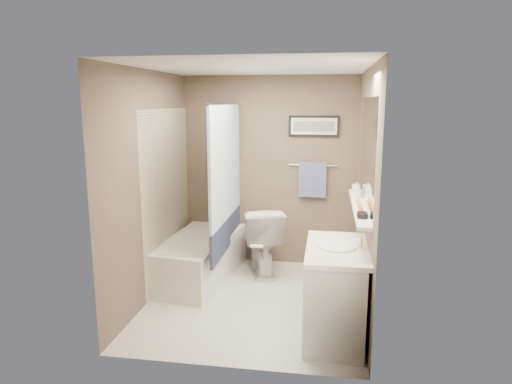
% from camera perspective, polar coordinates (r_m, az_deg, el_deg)
% --- Properties ---
extents(ground, '(2.50, 2.50, 0.00)m').
position_cam_1_polar(ground, '(4.98, -0.28, -13.44)').
color(ground, silver).
rests_on(ground, ground).
extents(ceiling, '(2.20, 2.50, 0.04)m').
position_cam_1_polar(ceiling, '(4.53, -0.31, 15.06)').
color(ceiling, white).
rests_on(ceiling, wall_back).
extents(wall_back, '(2.20, 0.04, 2.40)m').
position_cam_1_polar(wall_back, '(5.81, 1.67, 2.54)').
color(wall_back, brown).
rests_on(wall_back, ground).
extents(wall_front, '(2.20, 0.04, 2.40)m').
position_cam_1_polar(wall_front, '(3.43, -3.62, -3.64)').
color(wall_front, brown).
rests_on(wall_front, ground).
extents(wall_left, '(0.04, 2.50, 2.40)m').
position_cam_1_polar(wall_left, '(4.90, -12.87, 0.62)').
color(wall_left, brown).
rests_on(wall_left, ground).
extents(wall_right, '(0.04, 2.50, 2.40)m').
position_cam_1_polar(wall_right, '(4.56, 13.22, -0.16)').
color(wall_right, brown).
rests_on(wall_right, ground).
extents(tile_surround, '(0.02, 1.55, 2.00)m').
position_cam_1_polar(tile_surround, '(5.40, -10.94, -0.49)').
color(tile_surround, '#C2B193').
rests_on(tile_surround, wall_left).
extents(curtain_rod, '(0.02, 1.55, 0.02)m').
position_cam_1_polar(curtain_rod, '(5.09, -3.90, 10.90)').
color(curtain_rod, silver).
rests_on(curtain_rod, wall_left).
extents(curtain_upper, '(0.03, 1.45, 1.28)m').
position_cam_1_polar(curtain_upper, '(5.13, -3.81, 3.63)').
color(curtain_upper, white).
rests_on(curtain_upper, curtain_rod).
extents(curtain_lower, '(0.03, 1.45, 0.36)m').
position_cam_1_polar(curtain_lower, '(5.31, -3.69, -5.18)').
color(curtain_lower, '#29314D').
rests_on(curtain_lower, curtain_rod).
extents(mirror, '(0.02, 1.60, 1.00)m').
position_cam_1_polar(mirror, '(4.35, 13.74, 4.87)').
color(mirror, silver).
rests_on(mirror, wall_right).
extents(shelf, '(0.12, 1.60, 0.03)m').
position_cam_1_polar(shelf, '(4.43, 12.72, -1.79)').
color(shelf, silver).
rests_on(shelf, wall_right).
extents(towel_bar, '(0.60, 0.02, 0.02)m').
position_cam_1_polar(towel_bar, '(5.73, 7.13, 3.36)').
color(towel_bar, silver).
rests_on(towel_bar, wall_back).
extents(towel, '(0.34, 0.05, 0.44)m').
position_cam_1_polar(towel, '(5.74, 7.08, 1.55)').
color(towel, '#7E84B7').
rests_on(towel, towel_bar).
extents(art_frame, '(0.62, 0.02, 0.26)m').
position_cam_1_polar(art_frame, '(5.70, 7.25, 8.16)').
color(art_frame, black).
rests_on(art_frame, wall_back).
extents(art_mat, '(0.56, 0.00, 0.20)m').
position_cam_1_polar(art_mat, '(5.69, 7.25, 8.16)').
color(art_mat, white).
rests_on(art_mat, art_frame).
extents(art_image, '(0.50, 0.00, 0.13)m').
position_cam_1_polar(art_image, '(5.69, 7.24, 8.15)').
color(art_image, '#595959').
rests_on(art_image, art_mat).
extents(door, '(0.80, 0.02, 2.00)m').
position_cam_1_polar(door, '(3.40, 5.53, -7.31)').
color(door, silver).
rests_on(door, wall_front).
extents(door_handle, '(0.10, 0.02, 0.02)m').
position_cam_1_polar(door_handle, '(3.48, 0.12, -6.81)').
color(door_handle, silver).
rests_on(door_handle, door).
extents(bathtub, '(0.89, 1.58, 0.50)m').
position_cam_1_polar(bathtub, '(5.52, -7.17, -8.19)').
color(bathtub, white).
rests_on(bathtub, ground).
extents(tub_rim, '(0.56, 1.36, 0.02)m').
position_cam_1_polar(tub_rim, '(5.44, -7.23, -5.71)').
color(tub_rim, silver).
rests_on(tub_rim, bathtub).
extents(toilet, '(0.68, 0.92, 0.84)m').
position_cam_1_polar(toilet, '(5.62, 0.66, -5.92)').
color(toilet, white).
rests_on(toilet, ground).
extents(vanity, '(0.56, 0.93, 0.80)m').
position_cam_1_polar(vanity, '(4.20, 10.11, -12.51)').
color(vanity, silver).
rests_on(vanity, ground).
extents(countertop, '(0.54, 0.96, 0.04)m').
position_cam_1_polar(countertop, '(4.05, 10.17, -7.06)').
color(countertop, silver).
rests_on(countertop, vanity).
extents(sink_basin, '(0.34, 0.34, 0.01)m').
position_cam_1_polar(sink_basin, '(4.04, 10.04, -6.68)').
color(sink_basin, silver).
rests_on(sink_basin, countertop).
extents(faucet_spout, '(0.02, 0.02, 0.10)m').
position_cam_1_polar(faucet_spout, '(4.04, 12.92, -6.18)').
color(faucet_spout, silver).
rests_on(faucet_spout, countertop).
extents(faucet_knob, '(0.05, 0.05, 0.05)m').
position_cam_1_polar(faucet_knob, '(4.14, 12.82, -6.03)').
color(faucet_knob, white).
rests_on(faucet_knob, countertop).
extents(candle_bowl_near, '(0.09, 0.09, 0.04)m').
position_cam_1_polar(candle_bowl_near, '(3.94, 13.18, -2.93)').
color(candle_bowl_near, black).
rests_on(candle_bowl_near, shelf).
extents(candle_bowl_far, '(0.09, 0.09, 0.04)m').
position_cam_1_polar(candle_bowl_far, '(4.00, 13.12, -2.72)').
color(candle_bowl_far, black).
rests_on(candle_bowl_far, shelf).
extents(hair_brush_front, '(0.04, 0.22, 0.04)m').
position_cam_1_polar(hair_brush_front, '(4.30, 12.84, -1.70)').
color(hair_brush_front, orange).
rests_on(hair_brush_front, shelf).
extents(hair_brush_back, '(0.05, 0.22, 0.04)m').
position_cam_1_polar(hair_brush_back, '(4.45, 12.71, -1.25)').
color(hair_brush_back, orange).
rests_on(hair_brush_back, shelf).
extents(pink_comb, '(0.04, 0.16, 0.01)m').
position_cam_1_polar(pink_comb, '(4.61, 12.59, -1.05)').
color(pink_comb, pink).
rests_on(pink_comb, shelf).
extents(glass_jar, '(0.08, 0.08, 0.10)m').
position_cam_1_polar(glass_jar, '(4.96, 12.36, 0.37)').
color(glass_jar, white).
rests_on(glass_jar, shelf).
extents(soap_bottle, '(0.07, 0.07, 0.15)m').
position_cam_1_polar(soap_bottle, '(4.79, 12.48, 0.30)').
color(soap_bottle, '#999999').
rests_on(soap_bottle, shelf).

